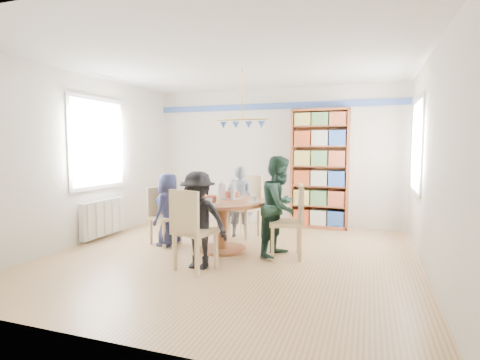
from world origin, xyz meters
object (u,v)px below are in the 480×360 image
at_px(chair_near, 191,226).
at_px(person_near, 198,220).
at_px(person_right, 280,206).
at_px(bookshelf, 320,170).
at_px(chair_right, 292,217).
at_px(radiator, 103,218).
at_px(chair_far, 247,203).
at_px(person_far, 240,201).
at_px(dining_table, 222,213).
at_px(person_left, 168,209).
at_px(chair_left, 162,213).

bearing_deg(chair_near, person_near, 77.16).
relative_size(person_right, bookshelf, 0.63).
height_order(chair_right, chair_near, same).
bearing_deg(radiator, person_near, -22.28).
height_order(chair_far, person_far, person_far).
xyz_separation_m(dining_table, chair_far, (0.05, 1.00, 0.02)).
height_order(radiator, person_right, person_right).
xyz_separation_m(dining_table, chair_near, (-0.02, -1.01, 0.01)).
bearing_deg(dining_table, chair_right, -0.82).
distance_m(chair_right, chair_near, 1.46).
distance_m(chair_near, person_left, 1.34).
height_order(radiator, chair_near, chair_near).
relative_size(radiator, person_left, 0.88).
height_order(chair_left, person_left, person_left).
bearing_deg(chair_right, person_far, 140.33).
height_order(chair_far, person_left, person_left).
relative_size(person_left, person_right, 0.80).
bearing_deg(chair_near, radiator, 154.23).
bearing_deg(chair_far, radiator, -156.85).
bearing_deg(bookshelf, person_left, -134.64).
relative_size(dining_table, chair_near, 1.27).
xyz_separation_m(radiator, chair_far, (2.24, 0.96, 0.23)).
distance_m(radiator, chair_right, 3.25).
distance_m(person_right, bookshelf, 2.12).
bearing_deg(chair_far, chair_near, -92.08).
xyz_separation_m(dining_table, chair_right, (1.05, -0.01, 0.01)).
bearing_deg(person_near, radiator, 158.84).
bearing_deg(chair_right, chair_far, 134.46).
distance_m(person_left, person_near, 1.26).
xyz_separation_m(chair_left, person_far, (1.02, 0.84, 0.12)).
height_order(radiator, person_far, person_far).
xyz_separation_m(chair_right, person_near, (-1.03, -0.85, 0.05)).
xyz_separation_m(radiator, chair_near, (2.17, -1.05, 0.21)).
relative_size(chair_far, person_right, 0.75).
bearing_deg(chair_right, person_right, 170.50).
height_order(radiator, chair_right, chair_right).
distance_m(chair_near, person_far, 1.89).
distance_m(chair_right, person_left, 1.95).
xyz_separation_m(person_left, person_far, (0.87, 0.89, 0.05)).
bearing_deg(person_right, bookshelf, 4.61).
distance_m(dining_table, chair_near, 1.01).
bearing_deg(chair_left, person_right, -0.96).
xyz_separation_m(person_far, person_near, (0.05, -1.75, 0.00)).
distance_m(chair_right, person_right, 0.24).
distance_m(chair_left, person_left, 0.17).
xyz_separation_m(chair_near, person_left, (-0.89, 1.00, 0.01)).
height_order(dining_table, chair_far, chair_far).
height_order(radiator, person_near, person_near).
relative_size(chair_far, person_left, 0.93).
relative_size(radiator, chair_left, 1.10).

